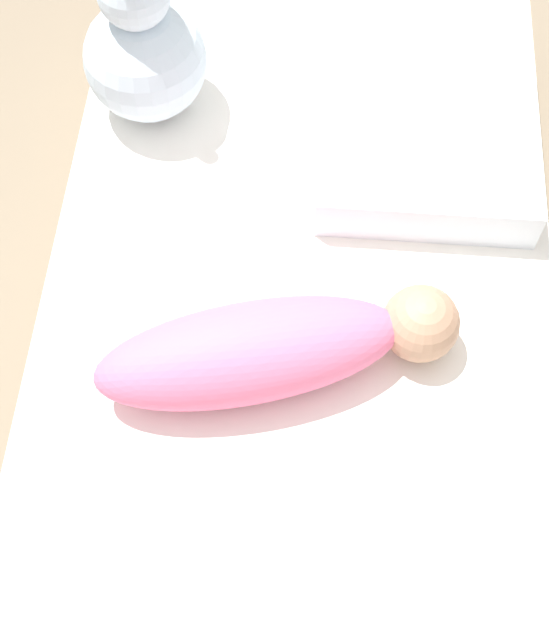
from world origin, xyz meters
name	(u,v)px	position (x,y,z in m)	size (l,w,h in m)	color
ground_plane	(295,364)	(0.00, 0.00, 0.00)	(12.00, 12.00, 0.00)	#7A6B56
bed_mattress	(296,334)	(0.00, 0.00, 0.11)	(1.50, 0.80, 0.23)	white
swaddled_baby	(275,348)	(0.12, -0.03, 0.29)	(0.27, 0.54, 0.13)	pink
pillow	(426,137)	(-0.31, 0.19, 0.27)	(0.37, 0.36, 0.08)	white
bunny_plush	(144,49)	(-0.38, -0.28, 0.36)	(0.21, 0.21, 0.36)	silver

